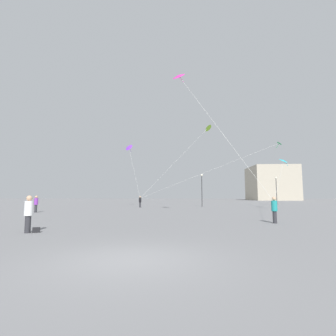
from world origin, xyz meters
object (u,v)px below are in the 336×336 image
Objects in this scene: kite_magenta_diamond at (179,76)px; kite_violet_diamond at (129,147)px; person_in_black at (140,201)px; lamppost_west at (276,186)px; handbag_beside_flyer at (36,230)px; kite_lime_diamond at (208,128)px; kite_cyan_diamond at (284,161)px; building_left_hall at (271,183)px; lamppost_east at (202,185)px; person_in_white at (29,212)px; person_in_teal at (274,209)px; kite_emerald_diamond at (272,146)px; person_in_purple at (36,203)px.

kite_violet_diamond is (-8.22, 17.03, -3.22)m from kite_magenta_diamond.
lamppost_west reaches higher than person_in_black.
person_in_black reaches higher than handbag_beside_flyer.
handbag_beside_flyer is (-10.87, -30.54, -12.81)m from kite_lime_diamond.
kite_cyan_diamond is 0.95× the size of building_left_hall.
handbag_beside_flyer is (-0.47, -25.28, -0.77)m from person_in_black.
person_in_white is at bearing -109.30° from lamppost_east.
lamppost_west is (24.93, 6.63, -5.93)m from kite_violet_diamond.
person_in_black is at bearing 112.13° from kite_magenta_diamond.
building_left_hall is (28.04, 82.86, 5.47)m from person_in_teal.
kite_cyan_diamond is 0.82× the size of kite_emerald_diamond.
lamppost_east is (-2.61, 23.66, 2.50)m from person_in_teal.
kite_violet_diamond is at bearing -117.53° from person_in_white.
kite_cyan_diamond is 22.43m from kite_violet_diamond.
kite_violet_diamond is 0.41× the size of kite_emerald_diamond.
person_in_purple is 0.20× the size of kite_violet_diamond.
lamppost_east is 1.02× the size of lamppost_west.
building_left_hall is at bearing -135.39° from person_in_teal.
building_left_hall is (42.09, 59.69, -2.92)m from kite_violet_diamond.
person_in_white is at bearing -109.05° from person_in_black.
kite_lime_diamond reaches higher than building_left_hall.
person_in_black is 0.09× the size of building_left_hall.
person_in_teal is 0.10× the size of kite_cyan_diamond.
kite_emerald_diamond reaches higher than lamppost_west.
kite_magenta_diamond is at bearing 3.89° from person_in_purple.
kite_lime_diamond reaches higher than person_in_white.
person_in_black is 25.30m from handbag_beside_flyer.
person_in_teal is at bearing -113.50° from kite_cyan_diamond.
person_in_black reaches higher than person_in_teal.
kite_magenta_diamond is at bearing -113.82° from building_left_hall.
kite_magenta_diamond reaches higher than handbag_beside_flyer.
person_in_black is 74.04m from building_left_hall.
person_in_purple is at bearing -50.38° from person_in_teal.
building_left_hall is at bearing 71.59° from kite_emerald_diamond.
kite_emerald_diamond reaches higher than handbag_beside_flyer.
person_in_teal is at bearing -9.01° from person_in_purple.
handbag_beside_flyer is (1.85, -27.80, -9.15)m from kite_violet_diamond.
building_left_hall is 3.51× the size of lamppost_east.
kite_cyan_diamond reaches higher than person_in_purple.
person_in_teal is 87.65m from building_left_hall.
person_in_white is at bearing -124.16° from lamppost_west.
lamppost_west is at bearing 17.67° from kite_lime_diamond.
building_left_hall is at bearing 62.63° from lamppost_east.
building_left_hall reaches higher than kite_cyan_diamond.
handbag_beside_flyer is at bearing -109.59° from kite_lime_diamond.
building_left_hall reaches higher than handbag_beside_flyer.
kite_lime_diamond reaches higher than kite_violet_diamond.
kite_cyan_diamond is 6.04m from kite_emerald_diamond.
kite_lime_diamond is at bearing 60.39° from lamppost_east.
kite_magenta_diamond is at bearing -131.65° from kite_emerald_diamond.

